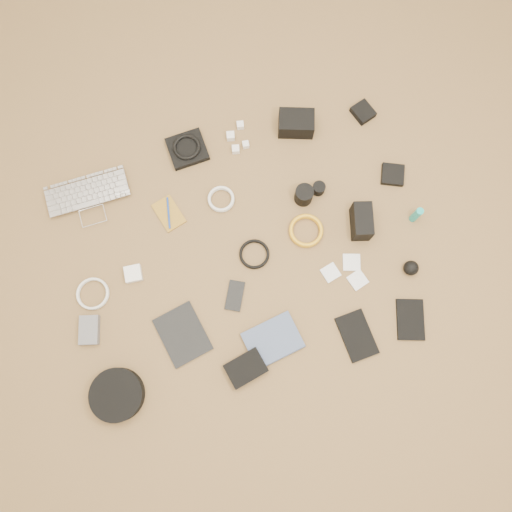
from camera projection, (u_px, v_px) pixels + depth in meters
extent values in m
cube|color=olive|center=(242.00, 253.00, 2.01)|extent=(4.00, 4.00, 0.04)
imported|color=silver|center=(90.00, 203.00, 2.03)|extent=(0.36, 0.26, 0.03)
cube|color=black|center=(187.00, 149.00, 2.08)|extent=(0.17, 0.16, 0.03)
torus|color=black|center=(187.00, 147.00, 2.06)|extent=(0.13, 0.13, 0.01)
cube|color=white|center=(240.00, 125.00, 2.10)|extent=(0.03, 0.03, 0.03)
cube|color=white|center=(231.00, 136.00, 2.09)|extent=(0.04, 0.04, 0.03)
cube|color=white|center=(246.00, 145.00, 2.09)|extent=(0.03, 0.03, 0.02)
cube|color=white|center=(236.00, 149.00, 2.08)|extent=(0.03, 0.03, 0.03)
cube|color=black|center=(296.00, 123.00, 2.07)|extent=(0.17, 0.13, 0.08)
cube|color=black|center=(363.00, 112.00, 2.12)|extent=(0.10, 0.11, 0.03)
cube|color=olive|center=(169.00, 213.00, 2.03)|extent=(0.13, 0.16, 0.01)
cylinder|color=#1439A2|center=(169.00, 213.00, 2.02)|extent=(0.02, 0.13, 0.01)
torus|color=silver|center=(221.00, 200.00, 2.04)|extent=(0.14, 0.14, 0.01)
cylinder|color=black|center=(304.00, 195.00, 2.01)|extent=(0.08, 0.08, 0.08)
cylinder|color=black|center=(319.00, 189.00, 2.03)|extent=(0.06, 0.06, 0.05)
cube|color=black|center=(393.00, 175.00, 2.06)|extent=(0.12, 0.12, 0.02)
cube|color=white|center=(133.00, 274.00, 1.96)|extent=(0.06, 0.06, 0.03)
torus|color=silver|center=(93.00, 294.00, 1.95)|extent=(0.16, 0.16, 0.01)
torus|color=black|center=(254.00, 254.00, 1.99)|extent=(0.13, 0.13, 0.01)
torus|color=gold|center=(306.00, 231.00, 2.01)|extent=(0.14, 0.14, 0.02)
cube|color=black|center=(362.00, 221.00, 1.97)|extent=(0.10, 0.15, 0.10)
cylinder|color=teal|center=(416.00, 215.00, 1.98)|extent=(0.04, 0.04, 0.10)
cube|color=#5D5D62|center=(89.00, 330.00, 1.91)|extent=(0.09, 0.12, 0.03)
cube|color=black|center=(183.00, 334.00, 1.92)|extent=(0.21, 0.25, 0.01)
cube|color=black|center=(235.00, 296.00, 1.95)|extent=(0.10, 0.13, 0.01)
cube|color=silver|center=(331.00, 273.00, 1.97)|extent=(0.08, 0.08, 0.01)
cube|color=silver|center=(358.00, 280.00, 1.96)|extent=(0.08, 0.08, 0.01)
cube|color=silver|center=(351.00, 262.00, 1.98)|extent=(0.08, 0.08, 0.01)
sphere|color=black|center=(411.00, 268.00, 1.95)|extent=(0.08, 0.08, 0.06)
cylinder|color=black|center=(117.00, 395.00, 1.85)|extent=(0.25, 0.25, 0.05)
cube|color=black|center=(246.00, 368.00, 1.88)|extent=(0.17, 0.14, 0.04)
imported|color=#445274|center=(282.00, 359.00, 1.89)|extent=(0.23, 0.20, 0.02)
cube|color=black|center=(357.00, 336.00, 1.91)|extent=(0.14, 0.20, 0.01)
cube|color=black|center=(410.00, 320.00, 1.93)|extent=(0.14, 0.18, 0.01)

